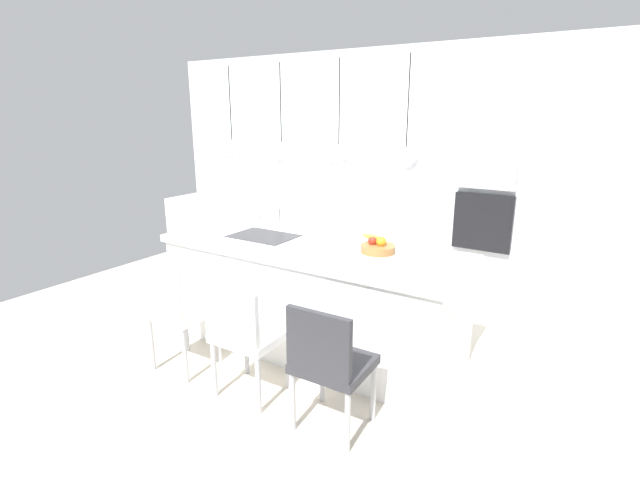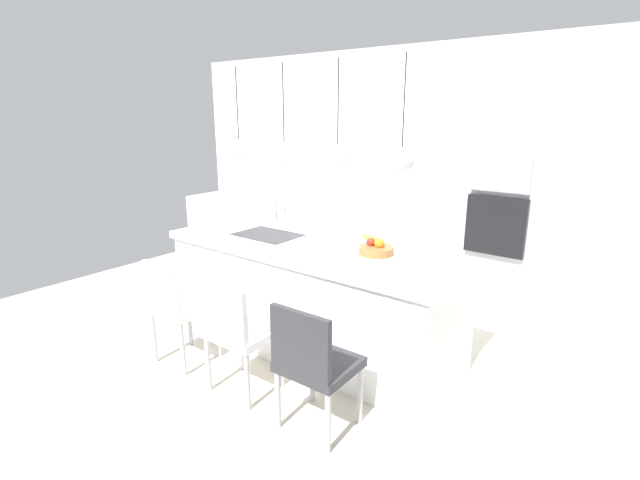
% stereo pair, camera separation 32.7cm
% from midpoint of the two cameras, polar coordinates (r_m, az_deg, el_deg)
% --- Properties ---
extents(floor, '(6.60, 6.60, 0.00)m').
position_cam_midpoint_polar(floor, '(4.12, -3.54, -12.82)').
color(floor, beige).
rests_on(floor, ground).
extents(back_wall, '(6.00, 0.10, 2.60)m').
position_cam_midpoint_polar(back_wall, '(5.10, 7.21, 7.98)').
color(back_wall, white).
rests_on(back_wall, ground).
extents(kitchen_island, '(2.55, 0.90, 0.91)m').
position_cam_midpoint_polar(kitchen_island, '(3.93, -3.65, -6.91)').
color(kitchen_island, white).
rests_on(kitchen_island, ground).
extents(sink_basin, '(0.56, 0.40, 0.02)m').
position_cam_midpoint_polar(sink_basin, '(4.07, -9.23, 0.39)').
color(sink_basin, '#2D2D30').
rests_on(sink_basin, kitchen_island).
extents(faucet, '(0.02, 0.17, 0.22)m').
position_cam_midpoint_polar(faucet, '(4.19, -7.39, 2.98)').
color(faucet, silver).
rests_on(faucet, kitchen_island).
extents(fruit_bowl, '(0.27, 0.27, 0.15)m').
position_cam_midpoint_polar(fruit_bowl, '(3.55, 4.48, -0.86)').
color(fruit_bowl, '#9E6B38').
rests_on(fruit_bowl, kitchen_island).
extents(side_counter, '(1.10, 0.60, 0.85)m').
position_cam_midpoint_polar(side_counter, '(6.38, -14.45, 1.10)').
color(side_counter, white).
rests_on(side_counter, ground).
extents(microwave, '(0.54, 0.08, 0.34)m').
position_cam_midpoint_polar(microwave, '(4.69, 18.03, 8.04)').
color(microwave, '#9E9EA3').
rests_on(microwave, back_wall).
extents(oven, '(0.56, 0.08, 0.56)m').
position_cam_midpoint_polar(oven, '(4.77, 17.54, 2.08)').
color(oven, black).
rests_on(oven, back_wall).
extents(chair_near, '(0.43, 0.43, 0.86)m').
position_cam_midpoint_polar(chair_near, '(3.77, -19.60, -8.06)').
color(chair_near, white).
rests_on(chair_near, ground).
extents(chair_middle, '(0.46, 0.42, 0.85)m').
position_cam_midpoint_polar(chair_middle, '(3.30, -12.09, -11.09)').
color(chair_middle, white).
rests_on(chair_middle, ground).
extents(chair_far, '(0.45, 0.42, 0.85)m').
position_cam_midpoint_polar(chair_far, '(2.92, -2.21, -14.68)').
color(chair_far, '#333338').
rests_on(chair_far, ground).
extents(pendant_light_left, '(0.17, 0.17, 0.77)m').
position_cam_midpoint_polar(pendant_light_left, '(4.16, -12.98, 10.71)').
color(pendant_light_left, silver).
extents(pendant_light_center_left, '(0.17, 0.17, 0.77)m').
position_cam_midpoint_polar(pendant_light_center_left, '(3.81, -7.24, 10.58)').
color(pendant_light_center_left, silver).
extents(pendant_light_center_right, '(0.17, 0.17, 0.77)m').
position_cam_midpoint_polar(pendant_light_center_right, '(3.50, -0.41, 10.28)').
color(pendant_light_center_right, silver).
extents(pendant_light_right, '(0.17, 0.17, 0.77)m').
position_cam_midpoint_polar(pendant_light_right, '(3.24, 7.60, 9.75)').
color(pendant_light_right, silver).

